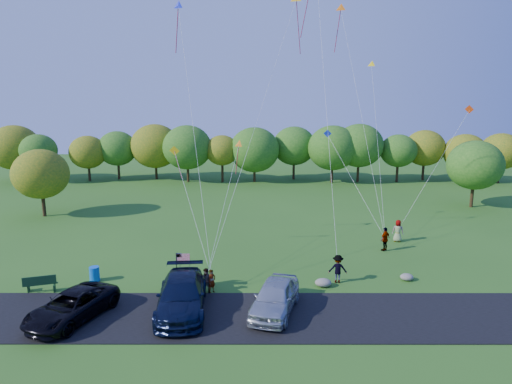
{
  "coord_description": "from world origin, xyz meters",
  "views": [
    {
      "loc": [
        -0.06,
        -27.66,
        12.12
      ],
      "look_at": [
        -0.09,
        6.0,
        5.06
      ],
      "focal_mm": 32.0,
      "sensor_mm": 36.0,
      "label": 1
    }
  ],
  "objects_px": {
    "park_bench": "(40,283)",
    "trash_barrel": "(94,274)",
    "minivan_silver": "(275,297)",
    "flyer_c": "(338,269)",
    "minivan_dark": "(72,306)",
    "flyer_b": "(207,281)",
    "flyer_d": "(385,239)",
    "flyer_e": "(398,231)",
    "flyer_a": "(212,281)",
    "minivan_navy": "(182,295)"
  },
  "relations": [
    {
      "from": "flyer_a",
      "to": "trash_barrel",
      "type": "height_order",
      "value": "flyer_a"
    },
    {
      "from": "trash_barrel",
      "to": "flyer_e",
      "type": "bearing_deg",
      "value": 20.42
    },
    {
      "from": "flyer_c",
      "to": "minivan_dark",
      "type": "bearing_deg",
      "value": 23.08
    },
    {
      "from": "flyer_c",
      "to": "flyer_b",
      "type": "bearing_deg",
      "value": 15.12
    },
    {
      "from": "minivan_dark",
      "to": "flyer_c",
      "type": "distance_m",
      "value": 16.42
    },
    {
      "from": "minivan_dark",
      "to": "trash_barrel",
      "type": "relative_size",
      "value": 5.75
    },
    {
      "from": "minivan_dark",
      "to": "flyer_c",
      "type": "xyz_separation_m",
      "value": [
        15.54,
        5.3,
        0.11
      ]
    },
    {
      "from": "minivan_dark",
      "to": "flyer_c",
      "type": "relative_size",
      "value": 2.97
    },
    {
      "from": "flyer_a",
      "to": "trash_barrel",
      "type": "xyz_separation_m",
      "value": [
        -8.05,
        1.85,
        -0.27
      ]
    },
    {
      "from": "flyer_b",
      "to": "flyer_c",
      "type": "distance_m",
      "value": 8.68
    },
    {
      "from": "flyer_b",
      "to": "park_bench",
      "type": "bearing_deg",
      "value": -152.74
    },
    {
      "from": "minivan_navy",
      "to": "minivan_silver",
      "type": "height_order",
      "value": "minivan_navy"
    },
    {
      "from": "flyer_a",
      "to": "flyer_e",
      "type": "bearing_deg",
      "value": -12.62
    },
    {
      "from": "flyer_c",
      "to": "flyer_a",
      "type": "bearing_deg",
      "value": 15.55
    },
    {
      "from": "flyer_b",
      "to": "flyer_c",
      "type": "xyz_separation_m",
      "value": [
        8.53,
        1.63,
        0.16
      ]
    },
    {
      "from": "minivan_silver",
      "to": "flyer_a",
      "type": "bearing_deg",
      "value": 159.97
    },
    {
      "from": "flyer_b",
      "to": "trash_barrel",
      "type": "distance_m",
      "value": 7.94
    },
    {
      "from": "minivan_silver",
      "to": "flyer_b",
      "type": "bearing_deg",
      "value": 162.18
    },
    {
      "from": "flyer_e",
      "to": "park_bench",
      "type": "xyz_separation_m",
      "value": [
        -25.68,
        -10.3,
        -0.36
      ]
    },
    {
      "from": "flyer_b",
      "to": "flyer_d",
      "type": "height_order",
      "value": "flyer_d"
    },
    {
      "from": "flyer_e",
      "to": "flyer_a",
      "type": "bearing_deg",
      "value": 52.88
    },
    {
      "from": "flyer_c",
      "to": "trash_barrel",
      "type": "relative_size",
      "value": 1.93
    },
    {
      "from": "flyer_d",
      "to": "minivan_navy",
      "type": "bearing_deg",
      "value": -4.71
    },
    {
      "from": "flyer_c",
      "to": "flyer_d",
      "type": "relative_size",
      "value": 0.98
    },
    {
      "from": "trash_barrel",
      "to": "flyer_b",
      "type": "bearing_deg",
      "value": -13.46
    },
    {
      "from": "minivan_dark",
      "to": "minivan_navy",
      "type": "bearing_deg",
      "value": 30.71
    },
    {
      "from": "flyer_c",
      "to": "park_bench",
      "type": "distance_m",
      "value": 19.11
    },
    {
      "from": "flyer_a",
      "to": "flyer_b",
      "type": "distance_m",
      "value": 0.33
    },
    {
      "from": "minivan_silver",
      "to": "flyer_b",
      "type": "distance_m",
      "value": 5.01
    },
    {
      "from": "flyer_b",
      "to": "minivan_dark",
      "type": "bearing_deg",
      "value": -124.81
    },
    {
      "from": "minivan_navy",
      "to": "park_bench",
      "type": "relative_size",
      "value": 3.43
    },
    {
      "from": "trash_barrel",
      "to": "flyer_d",
      "type": "bearing_deg",
      "value": 16.24
    },
    {
      "from": "flyer_a",
      "to": "flyer_b",
      "type": "height_order",
      "value": "flyer_b"
    },
    {
      "from": "flyer_b",
      "to": "trash_barrel",
      "type": "xyz_separation_m",
      "value": [
        -7.71,
        1.85,
        -0.3
      ]
    },
    {
      "from": "minivan_silver",
      "to": "flyer_c",
      "type": "relative_size",
      "value": 2.81
    },
    {
      "from": "flyer_b",
      "to": "flyer_e",
      "type": "bearing_deg",
      "value": 61.99
    },
    {
      "from": "minivan_dark",
      "to": "park_bench",
      "type": "distance_m",
      "value": 5.12
    },
    {
      "from": "flyer_b",
      "to": "trash_barrel",
      "type": "height_order",
      "value": "flyer_b"
    },
    {
      "from": "minivan_dark",
      "to": "flyer_d",
      "type": "distance_m",
      "value": 23.54
    },
    {
      "from": "minivan_navy",
      "to": "minivan_silver",
      "type": "distance_m",
      "value": 5.32
    },
    {
      "from": "flyer_c",
      "to": "flyer_d",
      "type": "bearing_deg",
      "value": -123.31
    },
    {
      "from": "park_bench",
      "to": "trash_barrel",
      "type": "distance_m",
      "value": 3.32
    },
    {
      "from": "park_bench",
      "to": "trash_barrel",
      "type": "height_order",
      "value": "park_bench"
    },
    {
      "from": "flyer_d",
      "to": "flyer_e",
      "type": "bearing_deg",
      "value": -167.26
    },
    {
      "from": "flyer_d",
      "to": "trash_barrel",
      "type": "bearing_deg",
      "value": -24.65
    },
    {
      "from": "flyer_b",
      "to": "park_bench",
      "type": "relative_size",
      "value": 0.82
    },
    {
      "from": "flyer_e",
      "to": "flyer_d",
      "type": "bearing_deg",
      "value": 71.56
    },
    {
      "from": "flyer_d",
      "to": "flyer_e",
      "type": "relative_size",
      "value": 1.03
    },
    {
      "from": "flyer_c",
      "to": "trash_barrel",
      "type": "bearing_deg",
      "value": 3.52
    },
    {
      "from": "flyer_c",
      "to": "flyer_d",
      "type": "distance_m",
      "value": 8.04
    }
  ]
}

